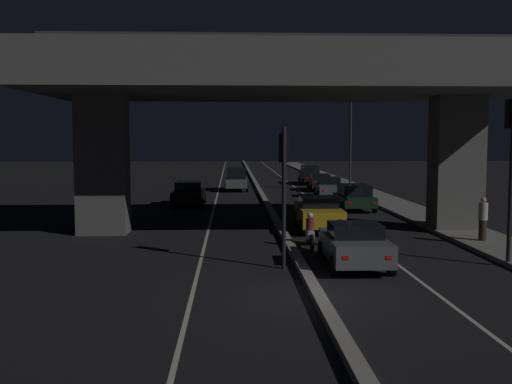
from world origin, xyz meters
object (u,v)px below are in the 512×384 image
object	(u,v)px
traffic_light_left_of_median	(284,172)
car_dark_red_fifth	(320,182)
street_lamp	(347,131)
traffic_light_right_of_median	(511,150)
car_black_lead_oncoming	(189,194)
car_taxi_yellow_second	(318,213)
car_dark_green_third	(354,197)
car_grey_fourth	(328,187)
car_black_sixth	(310,175)
car_grey_lead	(355,245)
pedestrian_on_sidewalk	(483,219)
car_grey_second_oncoming	(237,179)
motorcycle_white_filtering_near	(310,233)

from	to	relation	value
traffic_light_left_of_median	car_dark_red_fifth	world-z (taller)	traffic_light_left_of_median
street_lamp	car_dark_red_fifth	xyz separation A→B (m)	(-2.04, 0.64, -4.20)
traffic_light_right_of_median	car_black_lead_oncoming	xyz separation A→B (m)	(-11.94, 18.76, -3.12)
traffic_light_right_of_median	car_taxi_yellow_second	distance (m)	10.22
street_lamp	car_dark_green_third	xyz separation A→B (m)	(-2.02, -13.07, -4.12)
car_dark_green_third	car_dark_red_fifth	distance (m)	13.71
car_grey_fourth	car_black_lead_oncoming	bearing A→B (deg)	119.80
car_dark_green_third	car_dark_red_fifth	world-z (taller)	car_dark_green_third
car_black_lead_oncoming	car_grey_fourth	bearing A→B (deg)	118.38
car_black_sixth	car_black_lead_oncoming	bearing A→B (deg)	151.13
car_taxi_yellow_second	car_black_sixth	distance (m)	28.93
car_taxi_yellow_second	car_black_lead_oncoming	world-z (taller)	car_taxi_yellow_second
car_black_lead_oncoming	traffic_light_right_of_median	bearing A→B (deg)	33.07
car_grey_fourth	car_grey_lead	bearing A→B (deg)	174.80
traffic_light_left_of_median	car_grey_lead	xyz separation A→B (m)	(2.37, 0.02, -2.41)
car_grey_lead	car_grey_fourth	bearing A→B (deg)	-6.51
car_grey_fourth	pedestrian_on_sidewalk	world-z (taller)	pedestrian_on_sidewalk
pedestrian_on_sidewalk	car_grey_second_oncoming	bearing A→B (deg)	110.51
car_taxi_yellow_second	car_dark_red_fifth	bearing A→B (deg)	-7.62
traffic_light_right_of_median	motorcycle_white_filtering_near	distance (m)	7.86
traffic_light_left_of_median	pedestrian_on_sidewalk	distance (m)	9.57
car_taxi_yellow_second	pedestrian_on_sidewalk	bearing A→B (deg)	-123.71
car_dark_red_fifth	car_grey_second_oncoming	world-z (taller)	car_grey_second_oncoming
car_grey_lead	car_grey_fourth	distance (m)	24.09
traffic_light_left_of_median	car_grey_lead	bearing A→B (deg)	0.54
traffic_light_left_of_median	motorcycle_white_filtering_near	size ratio (longest dim) A/B	2.51
car_black_sixth	pedestrian_on_sidewalk	distance (m)	33.04
car_grey_second_oncoming	traffic_light_left_of_median	bearing A→B (deg)	3.06
street_lamp	car_black_lead_oncoming	distance (m)	16.43
traffic_light_left_of_median	car_grey_fourth	distance (m)	24.64
traffic_light_left_of_median	car_black_lead_oncoming	xyz separation A→B (m)	(-4.43, 18.74, -2.39)
car_taxi_yellow_second	motorcycle_white_filtering_near	bearing A→B (deg)	169.09
street_lamp	car_taxi_yellow_second	world-z (taller)	street_lamp
motorcycle_white_filtering_near	pedestrian_on_sidewalk	xyz separation A→B (m)	(7.04, 0.44, 0.45)
traffic_light_right_of_median	car_dark_green_third	size ratio (longest dim) A/B	1.36
street_lamp	traffic_light_left_of_median	bearing A→B (deg)	-104.78
street_lamp	car_grey_fourth	xyz separation A→B (m)	(-2.27, -5.14, -4.18)
car_grey_fourth	pedestrian_on_sidewalk	size ratio (longest dim) A/B	2.34
car_grey_second_oncoming	pedestrian_on_sidewalk	size ratio (longest dim) A/B	2.55
traffic_light_left_of_median	motorcycle_white_filtering_near	distance (m)	4.64
car_taxi_yellow_second	pedestrian_on_sidewalk	xyz separation A→B (m)	(6.06, -4.21, 0.23)
car_taxi_yellow_second	car_dark_green_third	world-z (taller)	car_taxi_yellow_second
car_taxi_yellow_second	car_dark_green_third	size ratio (longest dim) A/B	1.14
traffic_light_left_of_median	motorcycle_white_filtering_near	world-z (taller)	traffic_light_left_of_median
traffic_light_left_of_median	traffic_light_right_of_median	world-z (taller)	traffic_light_right_of_median
traffic_light_right_of_median	motorcycle_white_filtering_near	bearing A→B (deg)	149.49
car_taxi_yellow_second	car_dark_red_fifth	size ratio (longest dim) A/B	1.08
car_grey_lead	car_black_sixth	size ratio (longest dim) A/B	0.84
street_lamp	car_black_sixth	size ratio (longest dim) A/B	1.75
car_grey_second_oncoming	car_grey_lead	bearing A→B (deg)	7.57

